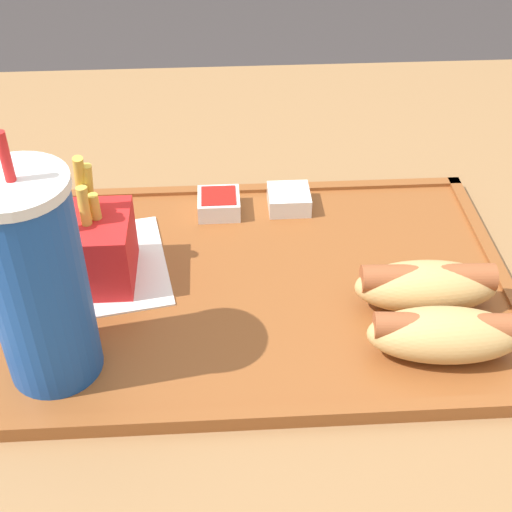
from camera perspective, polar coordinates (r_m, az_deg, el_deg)
name	(u,v)px	position (r m, az deg, el deg)	size (l,w,h in m)	color
food_tray	(256,286)	(0.65, 0.00, -2.39)	(0.46, 0.31, 0.01)	brown
paper_napkin	(79,270)	(0.68, -13.96, -1.13)	(0.18, 0.16, 0.00)	white
soda_cup	(37,282)	(0.54, -17.11, -2.01)	(0.07, 0.07, 0.21)	#194CA5
hot_dog_far	(445,334)	(0.58, 14.86, -6.01)	(0.13, 0.06, 0.04)	tan
hot_dog_near	(426,285)	(0.62, 13.48, -2.26)	(0.12, 0.05, 0.04)	tan
fries_carton	(80,248)	(0.65, -13.87, 0.65)	(0.09, 0.07, 0.12)	red
sauce_cup_mayo	(289,199)	(0.74, 2.65, 4.61)	(0.04, 0.04, 0.02)	silver
sauce_cup_ketchup	(219,203)	(0.73, -2.99, 4.24)	(0.04, 0.04, 0.02)	silver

